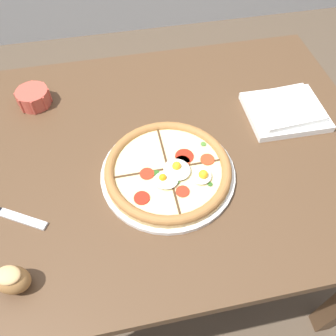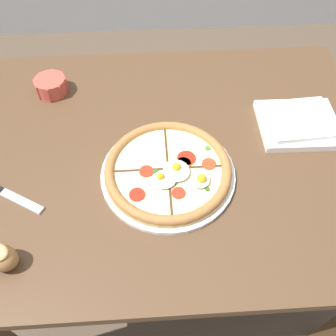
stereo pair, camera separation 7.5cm
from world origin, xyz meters
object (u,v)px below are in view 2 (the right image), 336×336
Objects in this scene: pizza at (168,171)px; bread_piece_near at (0,257)px; napkin_folded at (299,123)px; ramekin_bowl at (51,85)px; dining_table at (173,171)px; knife_main at (7,194)px.

pizza is 3.91× the size of bread_piece_near.
pizza is at bearing -158.50° from napkin_folded.
napkin_folded is at bearing -15.11° from ramekin_bowl.
ramekin_bowl is at bearing 144.99° from dining_table.
ramekin_bowl is 0.55m from bread_piece_near.
dining_table is 13.04× the size of bread_piece_near.
ramekin_bowl is at bearing 87.28° from bread_piece_near.
dining_table is 0.38m from napkin_folded.
ramekin_bowl is at bearing 134.62° from pizza.
pizza reaches higher than dining_table.
napkin_folded is 0.80m from knife_main.
bread_piece_near reaches higher than knife_main.
bread_piece_near is (-0.36, -0.21, 0.01)m from pizza.
napkin_folded is 1.17× the size of knife_main.
pizza is 0.40m from knife_main.
knife_main is (-0.77, -0.18, -0.01)m from napkin_folded.
pizza is 0.40m from napkin_folded.
ramekin_bowl is 1.16× the size of bread_piece_near.
dining_table is 0.16m from pizza.
bread_piece_near is at bearing -92.72° from ramekin_bowl.
ramekin_bowl is 0.38m from knife_main.
dining_table is 3.33× the size of pizza.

